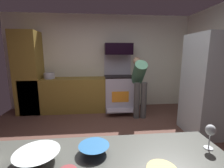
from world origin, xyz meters
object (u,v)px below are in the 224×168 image
object	(u,v)px
microwave	(118,49)
stock_pot	(49,76)
oven_range	(119,92)
mixing_bowl_prep	(94,149)
wine_glass_near	(210,131)
mixing_bowl_large	(37,157)
person_cook	(139,82)
refrigerator	(213,86)

from	to	relation	value
microwave	stock_pot	bearing A→B (deg)	-177.51
oven_range	mixing_bowl_prep	size ratio (longest dim) A/B	7.47
oven_range	microwave	distance (m)	1.16
wine_glass_near	microwave	bearing A→B (deg)	92.86
mixing_bowl_large	wine_glass_near	size ratio (longest dim) A/B	1.53
mixing_bowl_prep	person_cook	bearing A→B (deg)	69.17
wine_glass_near	mixing_bowl_prep	bearing A→B (deg)	178.19
mixing_bowl_large	wine_glass_near	world-z (taller)	wine_glass_near
refrigerator	mixing_bowl_large	world-z (taller)	refrigerator
microwave	mixing_bowl_prep	distance (m)	3.50
microwave	refrigerator	xyz separation A→B (m)	(1.59, -1.59, -0.72)
person_cook	mixing_bowl_prep	world-z (taller)	person_cook
refrigerator	mixing_bowl_prep	xyz separation A→B (m)	(-2.20, -1.78, -0.03)
wine_glass_near	stock_pot	distance (m)	3.88
microwave	mixing_bowl_large	xyz separation A→B (m)	(-0.95, -3.43, -0.74)
refrigerator	mixing_bowl_large	distance (m)	3.13
microwave	person_cook	distance (m)	1.09
refrigerator	wine_glass_near	distance (m)	2.29
person_cook	mixing_bowl_prep	distance (m)	2.96
oven_range	wine_glass_near	xyz separation A→B (m)	(0.17, -3.30, 0.52)
mixing_bowl_prep	wine_glass_near	world-z (taller)	wine_glass_near
refrigerator	mixing_bowl_prep	distance (m)	2.83
person_cook	wine_glass_near	world-z (taller)	person_cook
microwave	mixing_bowl_prep	bearing A→B (deg)	-100.37
refrigerator	person_cook	bearing A→B (deg)	139.34
oven_range	microwave	bearing A→B (deg)	90.00
microwave	wine_glass_near	xyz separation A→B (m)	(0.17, -3.39, -0.64)
oven_range	stock_pot	size ratio (longest dim) A/B	5.52
mixing_bowl_large	stock_pot	size ratio (longest dim) A/B	0.97
oven_range	person_cook	distance (m)	0.77
person_cook	wine_glass_near	distance (m)	2.81
mixing_bowl_prep	stock_pot	distance (m)	3.51
mixing_bowl_prep	mixing_bowl_large	bearing A→B (deg)	-170.43
refrigerator	person_cook	size ratio (longest dim) A/B	1.30
stock_pot	oven_range	bearing A→B (deg)	-0.37
wine_glass_near	person_cook	bearing A→B (deg)	84.56
mixing_bowl_prep	wine_glass_near	xyz separation A→B (m)	(0.79, -0.02, 0.10)
person_cook	wine_glass_near	size ratio (longest dim) A/B	8.38
microwave	wine_glass_near	size ratio (longest dim) A/B	4.24
microwave	person_cook	bearing A→B (deg)	-54.24
oven_range	refrigerator	size ratio (longest dim) A/B	0.80
microwave	stock_pot	size ratio (longest dim) A/B	2.69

